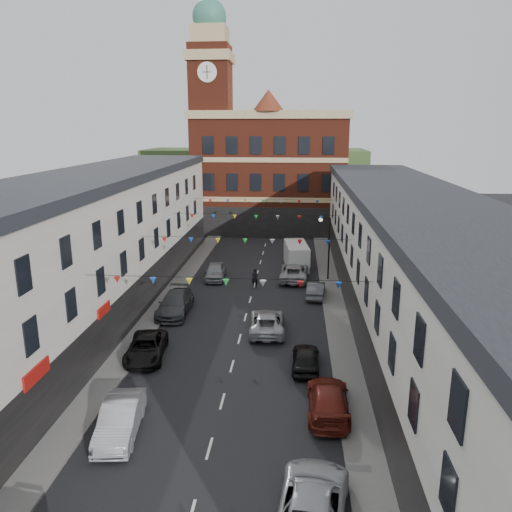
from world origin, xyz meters
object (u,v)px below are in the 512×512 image
(car_left_b, at_px, (120,419))
(pedestrian, at_px, (255,278))
(car_right_b, at_px, (312,502))
(car_right_d, at_px, (306,358))
(car_right_c, at_px, (328,400))
(car_right_e, at_px, (316,289))
(car_left_c, at_px, (146,348))
(white_van, at_px, (296,255))
(street_lamp, at_px, (327,240))
(car_left_d, at_px, (175,304))
(moving_car, at_px, (267,322))
(car_left_e, at_px, (215,271))
(car_right_f, at_px, (294,272))

(car_left_b, relative_size, pedestrian, 2.70)
(car_right_b, height_order, car_right_d, car_right_b)
(car_left_b, xyz_separation_m, car_right_c, (9.85, 2.63, -0.04))
(car_right_c, height_order, car_right_e, car_right_c)
(car_right_d, xyz_separation_m, pedestrian, (-4.31, 15.17, 0.19))
(car_left_c, relative_size, car_right_c, 0.95)
(car_right_d, distance_m, white_van, 22.46)
(car_left_b, height_order, white_van, white_van)
(white_van, bearing_deg, car_right_c, -93.33)
(car_right_b, bearing_deg, pedestrian, -73.18)
(car_left_c, xyz_separation_m, car_right_d, (9.94, -0.65, 0.01))
(street_lamp, relative_size, car_right_d, 1.49)
(car_left_d, height_order, moving_car, car_left_d)
(car_left_b, height_order, pedestrian, pedestrian)
(car_right_d, height_order, car_right_e, car_right_d)
(car_right_b, bearing_deg, car_right_d, -82.06)
(car_left_e, xyz_separation_m, moving_car, (5.65, -12.11, -0.03))
(car_left_d, distance_m, pedestrian, 8.89)
(car_right_b, relative_size, car_right_d, 1.35)
(car_right_c, distance_m, car_right_e, 17.79)
(car_left_c, height_order, car_right_d, car_right_d)
(car_left_e, relative_size, white_van, 0.81)
(car_right_b, height_order, moving_car, car_right_b)
(car_left_c, distance_m, car_right_e, 16.60)
(car_left_c, height_order, white_van, white_van)
(car_right_d, relative_size, car_right_f, 0.72)
(car_left_c, distance_m, car_right_b, 16.07)
(street_lamp, height_order, moving_car, street_lamp)
(car_left_c, relative_size, car_left_e, 1.09)
(car_left_c, xyz_separation_m, car_right_e, (11.00, 12.44, -0.01))
(car_left_e, height_order, car_right_f, car_right_f)
(car_right_b, bearing_deg, car_right_f, -80.60)
(car_left_c, distance_m, car_left_d, 7.64)
(car_right_b, bearing_deg, car_left_e, -66.49)
(white_van, xyz_separation_m, pedestrian, (-3.66, -7.27, -0.33))
(car_left_d, distance_m, car_right_b, 22.55)
(car_right_e, distance_m, pedestrian, 5.76)
(white_van, bearing_deg, car_left_d, -130.23)
(car_right_b, distance_m, car_right_e, 25.03)
(white_van, bearing_deg, car_left_b, -112.21)
(car_left_b, bearing_deg, car_right_c, 7.94)
(street_lamp, bearing_deg, car_left_e, -177.67)
(car_left_b, height_order, car_left_e, car_left_b)
(car_right_b, bearing_deg, moving_car, -73.47)
(white_van, bearing_deg, street_lamp, -65.58)
(car_left_c, distance_m, pedestrian, 15.57)
(car_right_d, bearing_deg, car_right_f, -86.12)
(car_left_c, height_order, moving_car, moving_car)
(car_right_f, relative_size, moving_car, 1.07)
(street_lamp, height_order, car_left_e, street_lamp)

